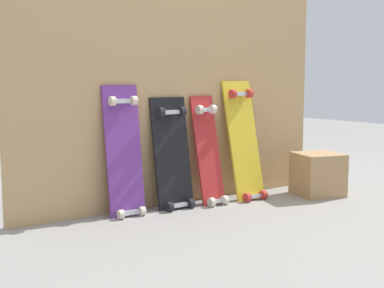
# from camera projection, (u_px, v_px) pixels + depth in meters

# --- Properties ---
(ground_plane) EXTENTS (12.00, 12.00, 0.00)m
(ground_plane) POSITION_uv_depth(u_px,v_px,m) (185.00, 204.00, 3.12)
(ground_plane) COLOR gray
(plywood_wall_panel) EXTENTS (2.09, 0.04, 1.65)m
(plywood_wall_panel) POSITION_uv_depth(u_px,v_px,m) (179.00, 66.00, 3.07)
(plywood_wall_panel) COLOR tan
(plywood_wall_panel) RESTS_ON ground
(skateboard_purple) EXTENTS (0.21, 0.16, 0.79)m
(skateboard_purple) POSITION_uv_depth(u_px,v_px,m) (124.00, 157.00, 2.84)
(skateboard_purple) COLOR #6B338C
(skateboard_purple) RESTS_ON ground
(skateboard_black) EXTENTS (0.23, 0.18, 0.71)m
(skateboard_black) POSITION_uv_depth(u_px,v_px,m) (173.00, 159.00, 3.01)
(skateboard_black) COLOR black
(skateboard_black) RESTS_ON ground
(skateboard_red) EXTENTS (0.16, 0.22, 0.72)m
(skateboard_red) POSITION_uv_depth(u_px,v_px,m) (209.00, 156.00, 3.12)
(skateboard_red) COLOR #B22626
(skateboard_red) RESTS_ON ground
(skateboard_yellow) EXTENTS (0.22, 0.25, 0.81)m
(skateboard_yellow) POSITION_uv_depth(u_px,v_px,m) (245.00, 145.00, 3.26)
(skateboard_yellow) COLOR gold
(skateboard_yellow) RESTS_ON ground
(wooden_crate) EXTENTS (0.34, 0.34, 0.27)m
(wooden_crate) POSITION_uv_depth(u_px,v_px,m) (318.00, 174.00, 3.35)
(wooden_crate) COLOR tan
(wooden_crate) RESTS_ON ground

